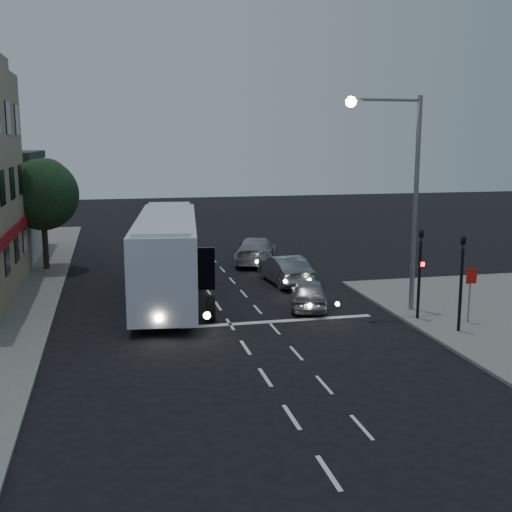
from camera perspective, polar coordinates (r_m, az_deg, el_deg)
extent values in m
plane|color=black|center=(24.11, -1.44, -7.41)|extent=(120.00, 120.00, 0.00)
cube|color=silver|center=(15.20, 6.47, -18.59)|extent=(0.12, 1.60, 0.01)
cube|color=silver|center=(17.75, 3.18, -14.10)|extent=(0.12, 1.60, 0.01)
cube|color=silver|center=(20.43, 0.83, -10.72)|extent=(0.12, 1.60, 0.01)
cube|color=silver|center=(23.18, -0.94, -8.13)|extent=(0.12, 1.60, 0.01)
cube|color=silver|center=(25.99, -2.31, -6.09)|extent=(0.12, 1.60, 0.01)
cube|color=silver|center=(28.84, -3.41, -4.44)|extent=(0.12, 1.60, 0.01)
cube|color=silver|center=(31.72, -4.30, -3.09)|extent=(0.12, 1.60, 0.01)
cube|color=silver|center=(34.61, -5.05, -1.97)|extent=(0.12, 1.60, 0.01)
cube|color=silver|center=(37.53, -5.67, -1.02)|extent=(0.12, 1.60, 0.01)
cube|color=silver|center=(40.45, -6.21, -0.20)|extent=(0.12, 1.60, 0.01)
cube|color=silver|center=(17.38, 9.38, -14.78)|extent=(0.10, 1.50, 0.01)
cube|color=silver|center=(19.96, 6.08, -11.30)|extent=(0.10, 1.50, 0.01)
cube|color=silver|center=(22.64, 3.60, -8.61)|extent=(0.10, 1.50, 0.01)
cube|color=silver|center=(25.39, 1.68, -6.48)|extent=(0.10, 1.50, 0.01)
cube|color=silver|center=(28.19, 0.15, -4.77)|extent=(0.10, 1.50, 0.01)
cube|color=silver|center=(31.03, -1.10, -3.36)|extent=(0.10, 1.50, 0.01)
cube|color=silver|center=(33.90, -2.13, -2.20)|extent=(0.10, 1.50, 0.01)
cube|color=silver|center=(36.79, -3.00, -1.21)|extent=(0.10, 1.50, 0.01)
cube|color=silver|center=(39.69, -3.75, -0.37)|extent=(0.10, 1.50, 0.01)
cube|color=silver|center=(42.61, -4.39, 0.36)|extent=(0.10, 1.50, 0.01)
cube|color=silver|center=(26.41, 1.98, -5.82)|extent=(8.00, 0.35, 0.01)
cube|color=white|center=(30.19, -7.92, 0.17)|extent=(4.15, 13.00, 3.41)
cube|color=white|center=(29.94, -8.00, 3.48)|extent=(3.67, 12.53, 0.19)
cube|color=black|center=(23.90, -6.61, -1.17)|extent=(2.45, 0.42, 1.60)
cube|color=black|center=(30.74, -5.54, 1.71)|extent=(1.30, 10.58, 0.96)
cube|color=black|center=(30.52, -10.55, 1.52)|extent=(1.30, 10.58, 0.96)
cube|color=#B43426|center=(31.46, -5.61, -0.26)|extent=(0.72, 5.82, 1.49)
cube|color=#B43426|center=(31.24, -10.54, -0.46)|extent=(0.72, 5.82, 1.49)
cylinder|color=black|center=(26.08, -9.89, -4.97)|extent=(0.50, 1.10, 1.06)
cylinder|color=black|center=(26.34, -4.08, -4.69)|extent=(0.50, 1.10, 1.06)
cylinder|color=black|center=(33.02, -10.56, -1.77)|extent=(0.50, 1.10, 1.06)
cylinder|color=black|center=(33.22, -5.97, -1.57)|extent=(0.50, 1.10, 1.06)
cylinder|color=black|center=(34.79, -10.69, -1.16)|extent=(0.50, 1.10, 1.06)
cylinder|color=black|center=(34.98, -6.33, -0.98)|extent=(0.50, 1.10, 1.06)
cylinder|color=#FFF2CC|center=(24.17, -8.65, -5.51)|extent=(0.28, 0.09, 0.28)
cylinder|color=#FFF2CC|center=(24.36, -4.38, -5.29)|extent=(0.28, 0.09, 0.28)
imported|color=gray|center=(28.42, 4.72, -3.31)|extent=(2.56, 4.16, 1.32)
imported|color=gray|center=(33.07, 2.55, -1.21)|extent=(1.92, 4.61, 1.48)
imported|color=#A4A4A8|center=(38.52, 0.00, 0.51)|extent=(3.78, 5.84, 1.57)
cylinder|color=black|center=(26.88, 14.30, -2.08)|extent=(0.12, 0.12, 3.20)
imported|color=black|center=(26.53, 14.49, 2.25)|extent=(0.15, 0.18, 0.90)
cube|color=black|center=(26.58, 14.54, -0.69)|extent=(0.25, 0.12, 0.30)
cube|color=#FF0C0C|center=(26.52, 14.61, -0.71)|extent=(0.16, 0.02, 0.18)
cylinder|color=black|center=(25.51, 17.74, -2.91)|extent=(0.12, 0.12, 3.20)
imported|color=black|center=(25.13, 17.99, 1.64)|extent=(0.18, 0.15, 0.90)
cylinder|color=slate|center=(26.98, 18.43, -3.55)|extent=(0.06, 0.06, 2.00)
cube|color=red|center=(26.73, 18.61, -1.71)|extent=(0.45, 0.03, 0.60)
cylinder|color=slate|center=(27.85, 13.99, 4.40)|extent=(0.20, 0.20, 9.00)
cylinder|color=slate|center=(27.12, 11.48, 13.45)|extent=(3.00, 0.12, 0.12)
sphere|color=#FFBF59|center=(26.54, 8.44, 13.40)|extent=(0.44, 0.44, 0.44)
cube|color=#AA0F19|center=(31.13, -20.91, 1.84)|extent=(0.15, 12.00, 0.50)
cube|color=black|center=(29.79, -21.25, -0.10)|extent=(0.06, 1.30, 1.50)
cube|color=black|center=(32.72, -20.51, 0.83)|extent=(0.06, 1.30, 1.50)
cube|color=black|center=(35.66, -19.90, 1.60)|extent=(0.06, 1.30, 1.50)
cube|color=black|center=(29.44, -21.63, 5.66)|extent=(0.06, 1.30, 1.50)
cube|color=black|center=(32.40, -20.85, 6.07)|extent=(0.06, 1.30, 1.50)
cube|color=black|center=(35.37, -20.19, 6.41)|extent=(0.06, 1.30, 1.50)
cube|color=black|center=(32.35, -21.19, 11.37)|extent=(0.06, 1.30, 1.50)
cube|color=black|center=(35.32, -20.50, 11.26)|extent=(0.06, 1.30, 1.50)
cylinder|color=black|center=(38.15, -18.22, 1.01)|extent=(0.32, 0.32, 2.80)
sphere|color=black|center=(37.83, -18.46, 5.20)|extent=(4.00, 4.00, 4.00)
sphere|color=#316134|center=(38.35, -18.14, 6.33)|extent=(2.60, 2.60, 2.60)
sphere|color=black|center=(37.23, -19.04, 5.71)|extent=(2.40, 2.40, 2.40)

